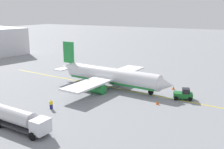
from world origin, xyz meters
TOP-DOWN VIEW (x-y plane):
  - ground_plane at (0.00, 0.00)m, footprint 400.00×400.00m
  - airplane at (-0.51, 0.04)m, footprint 30.11×26.78m
  - fuel_tanker at (-1.46, -25.37)m, footprint 11.20×3.25m
  - pushback_tug at (16.09, -0.31)m, footprint 4.03×3.20m
  - refueling_worker at (-3.03, -16.75)m, footprint 0.50×0.61m
  - safety_cone_nose at (12.59, -5.50)m, footprint 0.63×0.63m
  - safety_cone_wingtip at (12.56, 5.16)m, footprint 0.64×0.64m
  - taxi_line_marking at (0.00, 0.00)m, footprint 64.86×5.55m

SIDE VIEW (x-z plane):
  - ground_plane at x=0.00m, z-range 0.00..0.00m
  - taxi_line_marking at x=0.00m, z-range 0.00..0.01m
  - safety_cone_nose at x=12.59m, z-range 0.00..0.71m
  - safety_cone_wingtip at x=12.56m, z-range 0.00..0.71m
  - refueling_worker at x=-3.03m, z-range -0.03..1.68m
  - pushback_tug at x=16.09m, z-range -0.09..2.11m
  - fuel_tanker at x=-1.46m, z-range 0.16..3.31m
  - airplane at x=-0.51m, z-range -2.18..7.29m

